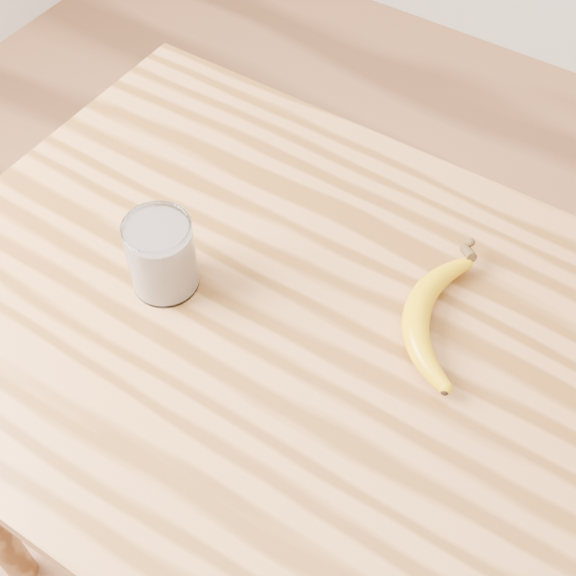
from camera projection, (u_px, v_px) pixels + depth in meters
The scene contains 4 objects.
room at pixel (358, 61), 0.68m from camera, with size 4.04×4.04×2.70m.
table at pixel (330, 400), 1.14m from camera, with size 1.20×0.80×0.90m.
smoothie_glass at pixel (162, 256), 1.06m from camera, with size 0.09×0.09×0.12m.
banana at pixel (416, 313), 1.05m from camera, with size 0.11×0.31×0.04m, color #DAA405, non-canonical shape.
Camera 1 is at (0.26, -0.51, 1.77)m, focal length 50.00 mm.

